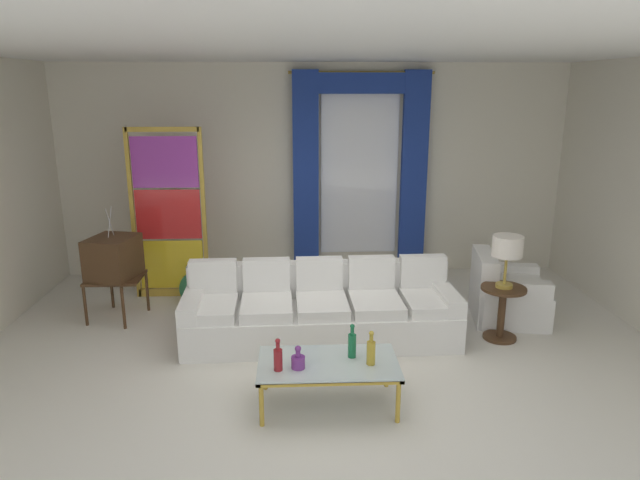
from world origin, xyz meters
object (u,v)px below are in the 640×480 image
bottle_ruby_flask (352,344)px  armchair_white (504,296)px  stained_glass_divider (169,218)px  peacock_figurine (195,290)px  vintage_tv (113,259)px  coffee_table (328,366)px  bottle_blue_decanter (278,358)px  round_side_table (502,308)px  bottle_crystal_tall (298,361)px  couch_white_long (320,311)px  table_lamp_brass (507,248)px  bottle_amber_squat (371,351)px

bottle_ruby_flask → armchair_white: armchair_white is taller
stained_glass_divider → peacock_figurine: 1.00m
vintage_tv → stained_glass_divider: stained_glass_divider is taller
coffee_table → bottle_blue_decanter: 0.46m
peacock_figurine → round_side_table: 3.66m
bottle_crystal_tall → armchair_white: 3.10m
couch_white_long → armchair_white: size_ratio=3.12×
coffee_table → couch_white_long: bearing=90.1°
bottle_crystal_tall → peacock_figurine: size_ratio=0.34×
couch_white_long → table_lamp_brass: 2.10m
couch_white_long → coffee_table: 1.39m
stained_glass_divider → round_side_table: 4.18m
stained_glass_divider → coffee_table: bearing=-55.7°
armchair_white → stained_glass_divider: size_ratio=0.43×
armchair_white → peacock_figurine: armchair_white is taller
peacock_figurine → bottle_ruby_flask: bearing=-52.6°
bottle_blue_decanter → stained_glass_divider: 3.27m
armchair_white → round_side_table: 0.59m
peacock_figurine → armchair_white: bearing=-8.4°
bottle_ruby_flask → coffee_table: bearing=-159.5°
peacock_figurine → vintage_tv: bearing=-160.2°
couch_white_long → stained_glass_divider: (-1.88, 1.37, 0.75)m
bottle_blue_decanter → table_lamp_brass: table_lamp_brass is taller
bottle_crystal_tall → bottle_amber_squat: bearing=3.8°
bottle_ruby_flask → table_lamp_brass: 2.17m
vintage_tv → peacock_figurine: bearing=19.8°
bottle_crystal_tall → vintage_tv: size_ratio=0.15×
peacock_figurine → couch_white_long: bearing=-32.3°
bottle_blue_decanter → stained_glass_divider: stained_glass_divider is taller
bottle_blue_decanter → round_side_table: (2.38, 1.38, -0.17)m
couch_white_long → coffee_table: size_ratio=2.47×
bottle_blue_decanter → vintage_tv: vintage_tv is taller
bottle_amber_squat → peacock_figurine: bearing=128.0°
bottle_ruby_flask → armchair_white: size_ratio=0.33×
coffee_table → bottle_amber_squat: bearing=-9.2°
coffee_table → vintage_tv: (-2.39, 2.04, 0.35)m
bottle_amber_squat → stained_glass_divider: (-2.24, 2.81, 0.53)m
bottle_blue_decanter → armchair_white: size_ratio=0.30×
coffee_table → peacock_figurine: peacock_figurine is taller
couch_white_long → bottle_ruby_flask: bearing=-80.8°
vintage_tv → stained_glass_divider: 0.94m
bottle_blue_decanter → vintage_tv: 2.93m
round_side_table → table_lamp_brass: bearing=0.0°
bottle_amber_squat → round_side_table: bottle_amber_squat is taller
bottle_ruby_flask → armchair_white: 2.64m
armchair_white → bottle_amber_squat: bearing=-134.7°
coffee_table → stained_glass_divider: size_ratio=0.54×
vintage_tv → armchair_white: bearing=-3.0°
vintage_tv → table_lamp_brass: 4.43m
bottle_crystal_tall → table_lamp_brass: table_lamp_brass is taller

